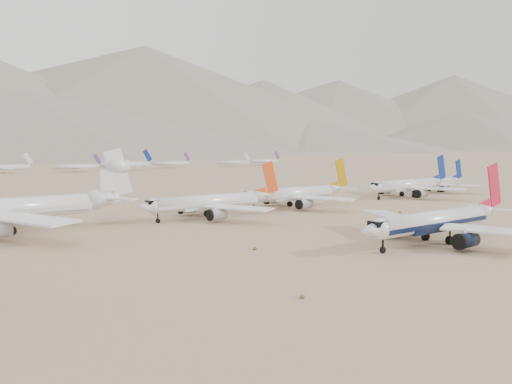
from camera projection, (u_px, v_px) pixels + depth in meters
ground at (409, 243)px, 106.91m from camera, size 7000.00×7000.00×0.00m
main_airliner at (440, 221)px, 107.94m from camera, size 47.87×46.76×16.89m
row2_navy_widebody at (409, 185)px, 201.57m from camera, size 47.55×46.49×16.91m
row2_gold_tail at (297, 194)px, 168.09m from camera, size 45.73×44.72×16.28m
row2_orange_tail at (213, 202)px, 144.37m from camera, size 44.86×43.88×16.00m
row2_white_trijet at (14, 208)px, 119.81m from camera, size 57.33×56.03×20.31m
row2_blue_far at (435, 183)px, 224.72m from camera, size 40.22×39.32×14.29m
distant_storage_row at (17, 167)px, 368.60m from camera, size 522.03×53.91×15.08m
foothills at (177, 127)px, 1291.17m from camera, size 4637.50×1395.00×155.00m
desert_scrub at (423, 295)px, 69.24m from camera, size 206.06×121.67×0.63m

